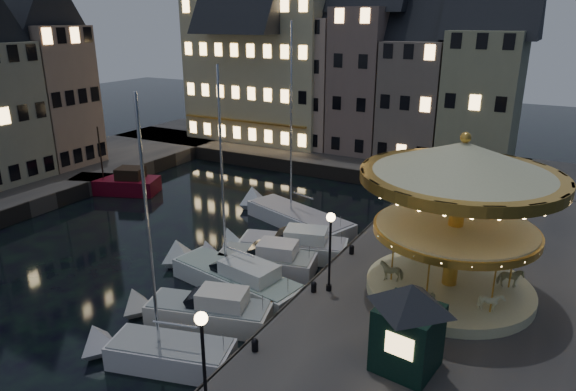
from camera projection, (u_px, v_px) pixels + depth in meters
The scene contains 30 objects.
ground at pixel (204, 287), 28.73m from camera, with size 160.00×160.00×0.00m, color black.
quay_east at pixel (485, 291), 27.10m from camera, with size 16.00×56.00×1.30m, color #474442.
quay_north at pixel (304, 152), 55.34m from camera, with size 44.00×12.00×1.30m, color #474442.
quaywall_e at pixel (345, 258), 30.75m from camera, with size 0.15×44.00×1.30m, color #47423A.
quaywall_n at pixel (294, 167), 49.46m from camera, with size 48.00×0.15×1.30m, color #47423A.
quaywall_w at pixel (27, 211), 38.37m from camera, with size 0.15×44.00×1.30m, color #47423A.
streetlamp_a at pixel (203, 351), 16.68m from camera, with size 0.44×0.44×4.17m.
streetlamp_b at pixel (330, 241), 24.96m from camera, with size 0.44×0.44×4.17m.
streetlamp_c at pixel (409, 172), 36.14m from camera, with size 0.44×0.44×4.17m.
bollard_a at pixel (255, 344), 21.06m from camera, with size 0.30×0.30×0.57m.
bollard_b at pixel (314, 286), 25.61m from camera, with size 0.30×0.30×0.57m.
bollard_c at pixel (352, 249), 29.75m from camera, with size 0.30×0.30×0.57m.
bollard_d at pixel (383, 218), 34.30m from camera, with size 0.30×0.30×0.57m.
townhouse_na at pixel (225, 77), 59.91m from camera, with size 5.50×8.00×12.80m.
townhouse_nb at pixel (265, 75), 57.26m from camera, with size 6.16×8.00×13.80m.
townhouse_nc at pixel (314, 73), 54.34m from camera, with size 6.82×8.00×14.80m.
townhouse_nd at pixel (365, 71), 51.56m from camera, with size 5.50×8.00×15.80m.
townhouse_ne at pixel (417, 89), 49.56m from camera, with size 6.16×8.00×12.80m.
townhouse_nf at pixel (484, 88), 46.64m from camera, with size 6.82×8.00×13.80m.
townhouse_wc at pixel (45, 85), 46.87m from camera, with size 8.80×5.50×14.20m.
hotel_corner at pixel (265, 61), 56.75m from camera, with size 17.60×9.00×16.80m.
motorboat_a at pixel (159, 353), 22.22m from camera, with size 6.46×3.55×10.65m.
motorboat_b at pixel (201, 312), 25.19m from camera, with size 7.15×3.74×2.15m.
motorboat_c at pixel (232, 277), 28.48m from camera, with size 9.16×3.81×12.12m.
motorboat_d at pixel (260, 261), 30.48m from camera, with size 6.87×3.56×2.15m.
motorboat_e at pixel (287, 246), 32.38m from camera, with size 7.76×4.16×2.15m.
motorboat_f at pixel (294, 217), 37.40m from camera, with size 9.77×5.49×13.13m.
red_fishing_boat at pixel (117, 184), 44.26m from camera, with size 7.81×5.05×5.92m.
carousel at pixel (460, 191), 23.91m from camera, with size 9.31×9.31×8.15m.
ticket_kiosk at pixel (410, 312), 19.38m from camera, with size 3.54×3.54×4.14m.
Camera 1 is at (16.42, -20.02, 14.27)m, focal length 32.00 mm.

